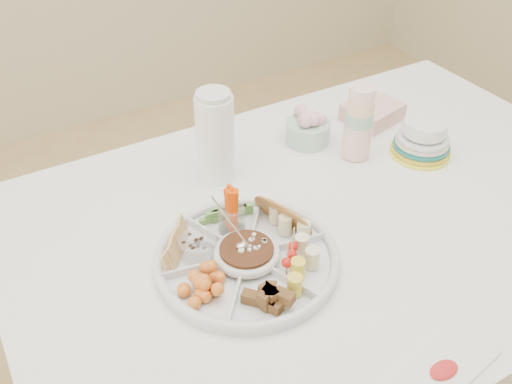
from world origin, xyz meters
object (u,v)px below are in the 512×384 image
dining_table (327,315)px  thermos (215,136)px  party_tray (247,256)px  plate_stack (423,138)px

dining_table → thermos: thermos is taller
party_tray → thermos: size_ratio=1.58×
dining_table → party_tray: party_tray is taller
dining_table → plate_stack: (0.33, 0.08, 0.43)m
party_tray → thermos: (0.09, 0.31, 0.10)m
thermos → dining_table: bearing=-54.3°
dining_table → thermos: (-0.19, 0.26, 0.50)m
party_tray → dining_table: bearing=10.0°
party_tray → plate_stack: plate_stack is taller
thermos → plate_stack: size_ratio=1.52×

